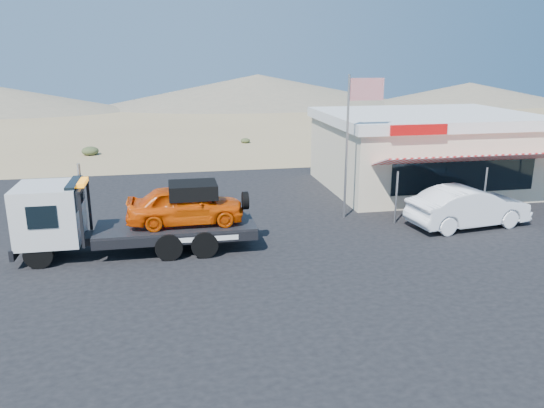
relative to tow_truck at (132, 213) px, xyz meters
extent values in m
plane|color=#927753|center=(3.94, -1.96, -1.44)|extent=(120.00, 120.00, 0.00)
cube|color=black|center=(5.94, 1.04, -1.43)|extent=(32.00, 24.00, 0.02)
cylinder|color=black|center=(-2.98, -0.93, -0.96)|extent=(0.93, 0.28, 0.93)
cylinder|color=black|center=(-2.98, 0.93, -0.96)|extent=(0.93, 0.28, 0.93)
cylinder|color=black|center=(1.20, -0.93, -0.96)|extent=(0.93, 0.51, 0.93)
cylinder|color=black|center=(1.20, 0.93, -0.96)|extent=(0.93, 0.51, 0.93)
cylinder|color=black|center=(2.41, -0.93, -0.96)|extent=(0.93, 0.51, 0.93)
cylinder|color=black|center=(2.41, 0.93, -0.96)|extent=(0.93, 0.51, 0.93)
cube|color=black|center=(0.46, 0.00, -0.82)|extent=(7.62, 0.93, 0.28)
cube|color=silver|center=(-2.70, 0.00, 0.16)|extent=(2.04, 2.18, 1.95)
cube|color=black|center=(-1.82, 0.00, 0.81)|extent=(0.33, 1.86, 0.84)
cube|color=black|center=(-1.54, 0.00, 0.11)|extent=(0.09, 2.04, 1.86)
cube|color=orange|center=(-1.54, 0.00, 1.18)|extent=(0.23, 1.12, 0.14)
cube|color=black|center=(1.48, 0.00, -0.56)|extent=(5.58, 2.14, 0.14)
imported|color=#E74B05|center=(1.85, 0.00, 0.21)|extent=(4.09, 1.65, 1.39)
cube|color=black|center=(2.13, 0.00, 0.74)|extent=(1.67, 1.39, 0.51)
imported|color=white|center=(13.16, 0.39, -0.60)|extent=(5.17, 2.38, 1.64)
cube|color=beige|center=(14.44, 7.04, 0.28)|extent=(10.00, 8.00, 3.40)
cube|color=white|center=(14.44, 7.04, 2.23)|extent=(10.40, 8.40, 0.50)
cube|color=red|center=(11.94, 2.78, 2.23)|extent=(2.60, 0.12, 0.45)
cube|color=black|center=(14.44, 3.02, 0.08)|extent=(7.00, 0.06, 1.60)
cube|color=red|center=(14.44, 2.14, 1.03)|extent=(9.00, 1.73, 0.61)
cylinder|color=#99999E|center=(10.44, 1.34, -0.32)|extent=(0.08, 0.08, 2.20)
cylinder|color=#99999E|center=(14.44, 1.34, -0.32)|extent=(0.08, 0.08, 2.20)
cylinder|color=#99999E|center=(8.64, 2.54, 1.58)|extent=(0.10, 0.10, 6.00)
cube|color=#B20C14|center=(9.39, 2.54, 3.98)|extent=(1.50, 0.02, 0.90)
ellipsoid|color=#334324|center=(-4.07, 20.22, -1.13)|extent=(1.17, 1.17, 0.63)
ellipsoid|color=#334324|center=(7.39, 23.38, -1.24)|extent=(0.76, 0.76, 0.41)
cone|color=#726B59|center=(13.94, 56.04, 0.66)|extent=(44.00, 44.00, 4.20)
cone|color=#726B59|center=(43.94, 52.04, 0.06)|extent=(32.00, 32.00, 3.00)
camera|label=1|loc=(1.40, -18.29, 5.32)|focal=35.00mm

